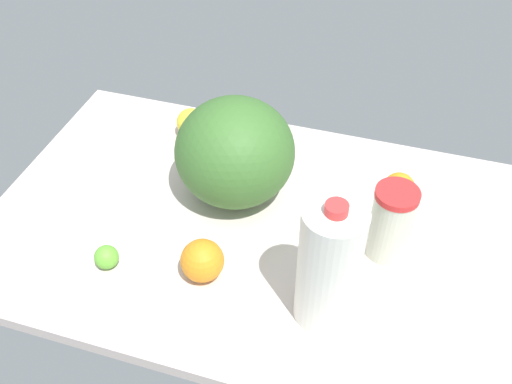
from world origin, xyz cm
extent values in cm
cube|color=beige|center=(0.00, 0.00, 1.50)|extent=(120.00, 76.00, 3.00)
ellipsoid|color=#39692C|center=(7.57, -8.71, 15.23)|extent=(26.86, 26.86, 24.47)
cylinder|color=white|center=(-19.12, 18.53, 16.79)|extent=(11.29, 11.29, 27.57)
cylinder|color=red|center=(-19.12, 18.53, 31.47)|extent=(3.95, 3.95, 1.80)
cylinder|color=beige|center=(-28.53, -0.63, 11.02)|extent=(8.62, 8.62, 16.03)
cylinder|color=red|center=(-28.53, -0.63, 19.73)|extent=(8.88, 8.88, 1.40)
sphere|color=orange|center=(6.18, 16.66, 7.44)|extent=(8.89, 8.89, 8.89)
sphere|color=yellow|center=(25.70, -26.30, 6.83)|extent=(7.67, 7.67, 7.67)
sphere|color=#61B436|center=(26.09, 20.09, 5.53)|extent=(5.06, 5.06, 5.06)
sphere|color=orange|center=(-29.07, -17.24, 6.64)|extent=(7.29, 7.29, 7.29)
camera|label=1|loc=(-25.47, 83.48, 96.11)|focal=40.00mm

